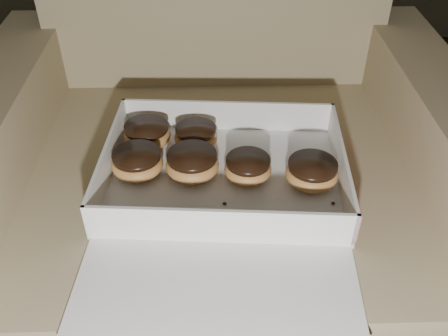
% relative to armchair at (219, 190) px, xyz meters
% --- Properties ---
extents(armchair, '(0.95, 0.80, 0.99)m').
position_rel_armchair_xyz_m(armchair, '(0.00, 0.00, 0.00)').
color(armchair, '#91845C').
rests_on(armchair, floor).
extents(bakery_box, '(0.46, 0.53, 0.07)m').
position_rel_armchair_xyz_m(bakery_box, '(0.01, -0.17, 0.15)').
color(bakery_box, white).
rests_on(bakery_box, armchair).
extents(donut_a, '(0.09, 0.09, 0.05)m').
position_rel_armchair_xyz_m(donut_a, '(-0.15, -0.11, 0.16)').
color(donut_a, '#C38344').
rests_on(donut_a, bakery_box).
extents(donut_b, '(0.09, 0.09, 0.05)m').
position_rel_armchair_xyz_m(donut_b, '(0.16, -0.14, 0.16)').
color(donut_b, '#C38344').
rests_on(donut_b, bakery_box).
extents(donut_c, '(0.09, 0.09, 0.04)m').
position_rel_armchair_xyz_m(donut_c, '(0.05, -0.12, 0.16)').
color(donut_c, '#C38344').
rests_on(donut_c, bakery_box).
extents(donut_d, '(0.10, 0.10, 0.05)m').
position_rel_armchair_xyz_m(donut_d, '(-0.05, -0.11, 0.17)').
color(donut_d, '#C38344').
rests_on(donut_d, bakery_box).
extents(donut_e, '(0.09, 0.09, 0.05)m').
position_rel_armchair_xyz_m(donut_e, '(-0.14, -0.02, 0.16)').
color(donut_e, '#C38344').
rests_on(donut_e, bakery_box).
extents(donut_f, '(0.08, 0.08, 0.04)m').
position_rel_armchair_xyz_m(donut_f, '(-0.04, -0.02, 0.16)').
color(donut_f, '#C38344').
rests_on(donut_f, bakery_box).
extents(crumb_a, '(0.01, 0.01, 0.00)m').
position_rel_armchair_xyz_m(crumb_a, '(-0.10, -0.21, 0.14)').
color(crumb_a, black).
rests_on(crumb_a, bakery_box).
extents(crumb_b, '(0.01, 0.01, 0.00)m').
position_rel_armchair_xyz_m(crumb_b, '(0.19, -0.20, 0.14)').
color(crumb_b, black).
rests_on(crumb_b, bakery_box).
extents(crumb_c, '(0.01, 0.01, 0.00)m').
position_rel_armchair_xyz_m(crumb_c, '(-0.08, -0.24, 0.14)').
color(crumb_c, black).
rests_on(crumb_c, bakery_box).
extents(crumb_d, '(0.01, 0.01, 0.00)m').
position_rel_armchair_xyz_m(crumb_d, '(0.01, -0.20, 0.14)').
color(crumb_d, black).
rests_on(crumb_d, bakery_box).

